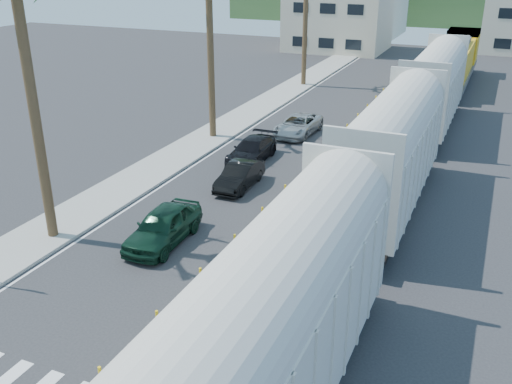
# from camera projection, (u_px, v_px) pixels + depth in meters

# --- Properties ---
(ground) EXTENTS (140.00, 140.00, 0.00)m
(ground) POSITION_uv_depth(u_px,v_px,m) (123.00, 369.00, 17.42)
(ground) COLOR #28282B
(ground) RESTS_ON ground
(sidewalk) EXTENTS (3.00, 90.00, 0.15)m
(sidewalk) POSITION_uv_depth(u_px,v_px,m) (230.00, 125.00, 41.62)
(sidewalk) COLOR gray
(sidewalk) RESTS_ON ground
(rails) EXTENTS (1.56, 100.00, 0.06)m
(rails) POSITION_uv_depth(u_px,v_px,m) (425.00, 136.00, 39.23)
(rails) COLOR black
(rails) RESTS_ON ground
(median) EXTENTS (0.45, 60.00, 0.85)m
(median) POSITION_uv_depth(u_px,v_px,m) (320.00, 162.00, 34.24)
(median) COLOR gray
(median) RESTS_ON ground
(lane_markings) EXTENTS (9.42, 90.00, 0.01)m
(lane_markings) POSITION_uv_depth(u_px,v_px,m) (312.00, 136.00, 39.32)
(lane_markings) COLOR silver
(lane_markings) RESTS_ON ground
(freight_train) EXTENTS (3.00, 60.94, 5.85)m
(freight_train) POSITION_uv_depth(u_px,v_px,m) (411.00, 123.00, 31.86)
(freight_train) COLOR beige
(freight_train) RESTS_ON ground
(buildings) EXTENTS (38.00, 27.00, 10.00)m
(buildings) POSITION_uv_depth(u_px,v_px,m) (390.00, 9.00, 78.60)
(buildings) COLOR beige
(buildings) RESTS_ON ground
(car_lead) EXTENTS (2.29, 4.84, 1.59)m
(car_lead) POSITION_uv_depth(u_px,v_px,m) (163.00, 226.00, 24.68)
(car_lead) COLOR #103020
(car_lead) RESTS_ON ground
(car_second) EXTENTS (1.60, 4.11, 1.33)m
(car_second) POSITION_uv_depth(u_px,v_px,m) (240.00, 176.00, 30.58)
(car_second) COLOR black
(car_second) RESTS_ON ground
(car_third) EXTENTS (2.05, 4.77, 1.37)m
(car_third) POSITION_uv_depth(u_px,v_px,m) (252.00, 150.00, 34.44)
(car_third) COLOR black
(car_third) RESTS_ON ground
(car_rear) EXTENTS (2.58, 5.08, 1.37)m
(car_rear) POSITION_uv_depth(u_px,v_px,m) (298.00, 125.00, 39.42)
(car_rear) COLOR #A8ABAD
(car_rear) RESTS_ON ground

